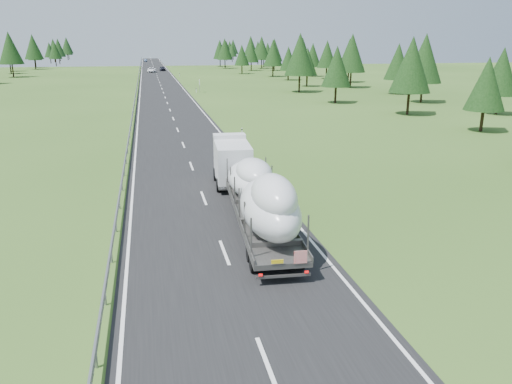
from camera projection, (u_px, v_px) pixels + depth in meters
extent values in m
plane|color=#32521B|center=(224.00, 253.00, 24.30)|extent=(400.00, 400.00, 0.00)
cube|color=black|center=(160.00, 85.00, 117.87)|extent=(10.00, 400.00, 0.02)
cube|color=slate|center=(137.00, 83.00, 116.63)|extent=(0.08, 400.00, 0.32)
cylinder|color=slate|center=(111.00, 256.00, 23.14)|extent=(0.10, 0.10, 0.60)
cube|color=silver|center=(242.00, 133.00, 53.54)|extent=(0.12, 0.07, 1.00)
cube|color=black|center=(242.00, 130.00, 53.44)|extent=(0.13, 0.08, 0.12)
cube|color=silver|center=(196.00, 90.00, 100.32)|extent=(0.12, 0.07, 1.00)
cube|color=black|center=(196.00, 88.00, 100.23)|extent=(0.13, 0.08, 0.12)
cube|color=silver|center=(180.00, 75.00, 147.11)|extent=(0.12, 0.07, 1.00)
cube|color=black|center=(180.00, 74.00, 147.02)|extent=(0.13, 0.08, 0.12)
cube|color=silver|center=(171.00, 67.00, 193.90)|extent=(0.12, 0.07, 1.00)
cube|color=black|center=(171.00, 66.00, 193.80)|extent=(0.13, 0.08, 0.12)
cube|color=silver|center=(166.00, 62.00, 240.68)|extent=(0.12, 0.07, 1.00)
cube|color=black|center=(166.00, 61.00, 240.59)|extent=(0.13, 0.08, 0.12)
cube|color=silver|center=(162.00, 59.00, 287.47)|extent=(0.12, 0.07, 1.00)
cube|color=black|center=(162.00, 58.00, 287.38)|extent=(0.13, 0.08, 0.12)
cube|color=silver|center=(160.00, 56.00, 334.26)|extent=(0.12, 0.07, 1.00)
cube|color=black|center=(160.00, 56.00, 334.17)|extent=(0.13, 0.08, 0.12)
cylinder|color=slate|center=(200.00, 88.00, 100.32)|extent=(0.08, 0.08, 2.00)
cube|color=silver|center=(199.00, 82.00, 100.03)|extent=(0.05, 0.90, 1.20)
cylinder|color=black|center=(497.00, 103.00, 70.06)|extent=(0.36, 0.36, 3.14)
cone|color=black|center=(502.00, 71.00, 68.80)|extent=(4.89, 4.89, 6.54)
cylinder|color=black|center=(422.00, 91.00, 83.79)|extent=(0.36, 0.36, 3.83)
cone|color=black|center=(425.00, 58.00, 82.25)|extent=(5.96, 5.96, 7.98)
cylinder|color=black|center=(396.00, 86.00, 97.31)|extent=(0.36, 0.36, 3.29)
cone|color=black|center=(398.00, 61.00, 95.99)|extent=(5.11, 5.11, 6.85)
cylinder|color=black|center=(351.00, 79.00, 110.90)|extent=(0.36, 0.36, 3.96)
cone|color=black|center=(352.00, 53.00, 109.31)|extent=(6.16, 6.16, 8.25)
cylinder|color=black|center=(348.00, 75.00, 125.60)|extent=(0.36, 0.36, 3.66)
cone|color=black|center=(349.00, 54.00, 124.13)|extent=(5.69, 5.69, 7.63)
cylinder|color=black|center=(326.00, 72.00, 137.88)|extent=(0.36, 0.36, 3.50)
cone|color=black|center=(327.00, 54.00, 136.47)|extent=(5.44, 5.44, 7.28)
cylinder|color=black|center=(312.00, 71.00, 146.95)|extent=(0.36, 0.36, 3.25)
cone|color=black|center=(313.00, 55.00, 145.64)|extent=(5.05, 5.05, 6.76)
cylinder|color=black|center=(302.00, 67.00, 160.78)|extent=(0.36, 0.36, 3.81)
cone|color=black|center=(303.00, 50.00, 159.25)|extent=(5.92, 5.92, 7.93)
cylinder|color=black|center=(274.00, 65.00, 176.43)|extent=(0.36, 0.36, 3.75)
cone|color=black|center=(274.00, 50.00, 174.92)|extent=(5.83, 5.83, 7.81)
cylinder|color=black|center=(262.00, 63.00, 189.77)|extent=(0.36, 0.36, 4.04)
cone|color=black|center=(262.00, 48.00, 188.15)|extent=(6.28, 6.28, 8.41)
cylinder|color=black|center=(264.00, 63.00, 201.91)|extent=(0.36, 0.36, 3.26)
cone|color=black|center=(264.00, 51.00, 200.60)|extent=(5.07, 5.07, 6.79)
cylinder|color=black|center=(268.00, 61.00, 216.98)|extent=(0.36, 0.36, 3.23)
cone|color=black|center=(268.00, 51.00, 215.68)|extent=(5.03, 5.03, 6.73)
cylinder|color=black|center=(258.00, 60.00, 225.47)|extent=(0.36, 0.36, 3.45)
cone|color=black|center=(258.00, 49.00, 224.09)|extent=(5.37, 5.37, 7.19)
cylinder|color=black|center=(251.00, 58.00, 243.74)|extent=(0.36, 0.36, 4.32)
cone|color=black|center=(251.00, 45.00, 242.00)|extent=(6.71, 6.71, 8.99)
cylinder|color=black|center=(232.00, 59.00, 250.43)|extent=(0.36, 0.36, 3.08)
cone|color=black|center=(232.00, 50.00, 249.19)|extent=(4.80, 4.80, 6.43)
cylinder|color=black|center=(227.00, 58.00, 265.46)|extent=(0.36, 0.36, 3.44)
cone|color=black|center=(227.00, 48.00, 264.08)|extent=(5.35, 5.35, 7.17)
cylinder|color=black|center=(233.00, 56.00, 279.86)|extent=(0.36, 0.36, 3.79)
cone|color=black|center=(233.00, 47.00, 278.34)|extent=(5.90, 5.90, 7.90)
cylinder|color=black|center=(230.00, 56.00, 294.17)|extent=(0.36, 0.36, 3.51)
cone|color=black|center=(230.00, 47.00, 292.76)|extent=(5.46, 5.46, 7.31)
cylinder|color=black|center=(219.00, 56.00, 303.97)|extent=(0.36, 0.36, 3.29)
cone|color=black|center=(219.00, 48.00, 302.65)|extent=(5.12, 5.12, 6.85)
cylinder|color=black|center=(482.00, 119.00, 56.75)|extent=(0.36, 0.36, 2.84)
cone|color=black|center=(487.00, 84.00, 55.61)|extent=(4.42, 4.42, 5.91)
cylinder|color=black|center=(408.00, 101.00, 69.87)|extent=(0.36, 0.36, 3.63)
cone|color=black|center=(411.00, 64.00, 68.42)|extent=(5.64, 5.64, 7.55)
cylinder|color=black|center=(336.00, 93.00, 83.25)|extent=(0.36, 0.36, 3.16)
cone|color=black|center=(337.00, 66.00, 81.98)|extent=(4.92, 4.92, 6.59)
cylinder|color=black|center=(299.00, 82.00, 100.96)|extent=(0.36, 0.36, 3.96)
cone|color=black|center=(300.00, 54.00, 99.37)|extent=(6.15, 6.15, 8.24)
cylinder|color=black|center=(307.00, 80.00, 114.14)|extent=(0.36, 0.36, 2.95)
cone|color=black|center=(307.00, 61.00, 112.95)|extent=(4.59, 4.59, 6.15)
cylinder|color=black|center=(288.00, 74.00, 132.44)|extent=(0.36, 0.36, 2.97)
cone|color=black|center=(288.00, 58.00, 131.25)|extent=(4.61, 4.61, 6.18)
cylinder|color=black|center=(273.00, 70.00, 146.20)|extent=(0.36, 0.36, 3.59)
cone|color=black|center=(273.00, 53.00, 144.75)|extent=(5.58, 5.58, 7.47)
cylinder|color=black|center=(242.00, 69.00, 158.61)|extent=(0.36, 0.36, 3.07)
cone|color=black|center=(242.00, 55.00, 157.38)|extent=(4.77, 4.77, 6.39)
cylinder|color=black|center=(251.00, 66.00, 176.07)|extent=(0.36, 0.36, 3.39)
cone|color=black|center=(251.00, 52.00, 174.71)|extent=(5.27, 5.27, 7.06)
cylinder|color=black|center=(225.00, 63.00, 190.91)|extent=(0.36, 0.36, 3.81)
cone|color=black|center=(225.00, 49.00, 189.38)|extent=(5.92, 5.92, 7.93)
cylinder|color=black|center=(220.00, 62.00, 204.22)|extent=(0.36, 0.36, 3.60)
cone|color=black|center=(220.00, 49.00, 202.77)|extent=(5.61, 5.61, 7.51)
cylinder|color=black|center=(13.00, 70.00, 143.19)|extent=(0.36, 0.36, 4.32)
cone|color=black|center=(10.00, 48.00, 141.45)|extent=(6.72, 6.72, 9.00)
cylinder|color=black|center=(11.00, 68.00, 158.96)|extent=(0.36, 0.36, 3.50)
cone|color=black|center=(8.00, 52.00, 157.56)|extent=(5.44, 5.44, 7.29)
cylinder|color=black|center=(12.00, 66.00, 172.07)|extent=(0.36, 0.36, 3.26)
cone|color=black|center=(11.00, 53.00, 170.75)|extent=(5.08, 5.08, 6.80)
cylinder|color=black|center=(35.00, 63.00, 184.24)|extent=(0.36, 0.36, 4.27)
cone|color=black|center=(33.00, 47.00, 182.52)|extent=(6.64, 6.64, 8.90)
cylinder|color=black|center=(36.00, 63.00, 197.85)|extent=(0.36, 0.36, 3.35)
cone|color=black|center=(34.00, 51.00, 196.50)|extent=(5.20, 5.20, 6.97)
cylinder|color=black|center=(56.00, 62.00, 208.04)|extent=(0.36, 0.36, 3.46)
cone|color=black|center=(55.00, 50.00, 206.65)|extent=(5.39, 5.39, 7.22)
cylinder|color=black|center=(60.00, 60.00, 225.93)|extent=(0.36, 0.36, 3.85)
cone|color=black|center=(58.00, 48.00, 224.38)|extent=(5.99, 5.99, 8.03)
cylinder|color=black|center=(51.00, 60.00, 233.03)|extent=(0.36, 0.36, 3.29)
cone|color=black|center=(49.00, 50.00, 231.70)|extent=(5.12, 5.12, 6.85)
cylinder|color=black|center=(55.00, 58.00, 247.92)|extent=(0.36, 0.36, 3.87)
cone|color=black|center=(53.00, 47.00, 246.37)|extent=(6.01, 6.01, 8.05)
cylinder|color=black|center=(60.00, 58.00, 261.40)|extent=(0.36, 0.36, 3.08)
cone|color=black|center=(59.00, 50.00, 260.16)|extent=(4.80, 4.80, 6.43)
cylinder|color=black|center=(68.00, 56.00, 275.75)|extent=(0.36, 0.36, 4.18)
cone|color=black|center=(67.00, 45.00, 274.06)|extent=(6.51, 6.51, 8.72)
cylinder|color=black|center=(69.00, 57.00, 286.47)|extent=(0.36, 0.36, 3.00)
cone|color=black|center=(68.00, 49.00, 285.26)|extent=(4.66, 4.66, 6.24)
cube|color=silver|center=(232.00, 162.00, 35.04)|extent=(2.64, 4.82, 2.62)
cube|color=black|center=(227.00, 148.00, 37.13)|extent=(2.15, 0.22, 1.31)
cube|color=silver|center=(227.00, 136.00, 36.54)|extent=(2.41, 1.28, 0.28)
cube|color=#5A5855|center=(235.00, 182.00, 34.53)|extent=(2.52, 2.96, 0.23)
cylinder|color=black|center=(214.00, 174.00, 36.78)|extent=(0.39, 0.95, 0.94)
cylinder|color=black|center=(243.00, 173.00, 37.21)|extent=(0.39, 0.95, 0.94)
cylinder|color=black|center=(220.00, 185.00, 33.97)|extent=(0.39, 0.95, 0.94)
cylinder|color=black|center=(251.00, 184.00, 34.41)|extent=(0.39, 0.95, 0.94)
cube|color=#5A5855|center=(260.00, 215.00, 26.99)|extent=(3.39, 13.23, 0.24)
cube|color=#5A5855|center=(237.00, 213.00, 26.67)|extent=(0.93, 13.07, 0.22)
cube|color=#5A5855|center=(282.00, 209.00, 27.17)|extent=(0.93, 13.07, 0.22)
cube|color=#5A5855|center=(260.00, 238.00, 21.20)|extent=(0.07, 0.07, 1.78)
cube|color=#5A5855|center=(316.00, 233.00, 21.70)|extent=(0.07, 0.07, 1.78)
cube|color=#5A5855|center=(250.00, 220.00, 23.30)|extent=(0.07, 0.07, 1.78)
cube|color=#5A5855|center=(301.00, 216.00, 23.80)|extent=(0.07, 0.07, 1.78)
cube|color=#5A5855|center=(241.00, 205.00, 25.40)|extent=(0.07, 0.07, 1.78)
cube|color=#5A5855|center=(288.00, 202.00, 25.90)|extent=(0.07, 0.07, 1.78)
cube|color=#5A5855|center=(234.00, 193.00, 27.50)|extent=(0.07, 0.07, 1.78)
cube|color=#5A5855|center=(277.00, 190.00, 28.00)|extent=(0.07, 0.07, 1.78)
cube|color=#5A5855|center=(227.00, 182.00, 29.60)|extent=(0.07, 0.07, 1.78)
cube|color=#5A5855|center=(268.00, 180.00, 30.10)|extent=(0.07, 0.07, 1.78)
cube|color=#5A5855|center=(222.00, 173.00, 31.70)|extent=(0.07, 0.07, 1.78)
cube|color=#5A5855|center=(260.00, 171.00, 32.20)|extent=(0.07, 0.07, 1.78)
cylinder|color=black|center=(262.00, 262.00, 22.17)|extent=(0.44, 0.96, 0.94)
cylinder|color=black|center=(306.00, 258.00, 22.59)|extent=(0.44, 0.96, 0.94)
cylinder|color=black|center=(257.00, 252.00, 23.22)|extent=(0.44, 0.96, 0.94)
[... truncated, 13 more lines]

